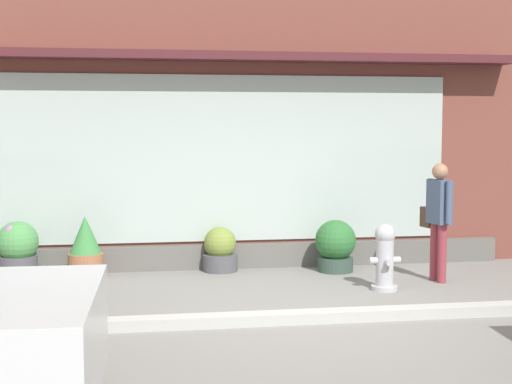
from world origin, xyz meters
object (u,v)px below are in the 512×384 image
object	(u,v)px
pedestrian_with_handbag	(438,213)
fire_hydrant	(385,256)
potted_plant_window_center	(85,248)
potted_plant_doorstep	(18,250)
potted_plant_near_hydrant	(336,245)
potted_plant_window_right	(220,250)

from	to	relation	value
pedestrian_with_handbag	fire_hydrant	bearing A→B (deg)	104.59
potted_plant_window_center	potted_plant_doorstep	bearing A→B (deg)	-179.05
fire_hydrant	potted_plant_near_hydrant	distance (m)	1.33
potted_plant_near_hydrant	pedestrian_with_handbag	bearing A→B (deg)	-36.22
fire_hydrant	potted_plant_near_hydrant	bearing A→B (deg)	103.16
potted_plant_doorstep	fire_hydrant	bearing A→B (deg)	-16.42
potted_plant_window_right	potted_plant_doorstep	world-z (taller)	potted_plant_doorstep
fire_hydrant	potted_plant_doorstep	size ratio (longest dim) A/B	1.06
potted_plant_doorstep	potted_plant_near_hydrant	bearing A→B (deg)	-1.40
fire_hydrant	potted_plant_window_right	distance (m)	2.52
fire_hydrant	potted_plant_window_center	size ratio (longest dim) A/B	0.99
potted_plant_window_right	potted_plant_doorstep	xyz separation A→B (m)	(-2.81, -0.19, 0.11)
fire_hydrant	pedestrian_with_handbag	bearing A→B (deg)	25.39
potted_plant_near_hydrant	potted_plant_doorstep	size ratio (longest dim) A/B	0.93
pedestrian_with_handbag	potted_plant_doorstep	world-z (taller)	pedestrian_with_handbag
potted_plant_near_hydrant	fire_hydrant	bearing A→B (deg)	-76.84
potted_plant_window_right	potted_plant_window_center	bearing A→B (deg)	-174.77
pedestrian_with_handbag	potted_plant_near_hydrant	size ratio (longest dim) A/B	2.14
pedestrian_with_handbag	potted_plant_near_hydrant	distance (m)	1.58
pedestrian_with_handbag	potted_plant_window_right	bearing A→B (deg)	56.80
fire_hydrant	potted_plant_window_right	world-z (taller)	fire_hydrant
pedestrian_with_handbag	potted_plant_window_center	size ratio (longest dim) A/B	1.85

